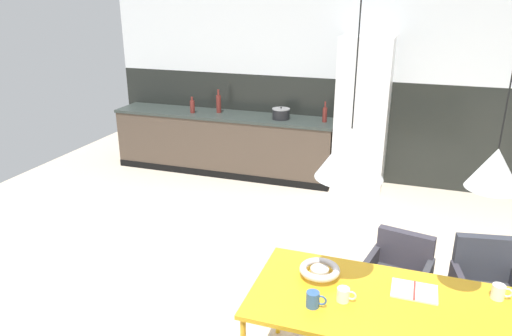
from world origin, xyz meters
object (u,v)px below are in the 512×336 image
(bottle_wine_green, at_px, (325,114))
(pendant_lamp_over_table_far, at_px, (495,168))
(mug_glass_clear, at_px, (344,295))
(mug_wide_latte, at_px, (313,299))
(bottle_oil_tall, at_px, (192,106))
(armchair_facing_counter, at_px, (486,279))
(bottle_vinegar_dark, at_px, (219,103))
(fruit_bowl, at_px, (320,270))
(pendant_lamp_over_table_near, at_px, (350,153))
(refrigerator_column, at_px, (362,116))
(cooking_pot, at_px, (281,114))
(dining_table, at_px, (401,310))
(armchair_corner_seat, at_px, (400,267))
(open_book, at_px, (414,291))
(mug_short_terracotta, at_px, (499,292))

(bottle_wine_green, relative_size, pendant_lamp_over_table_far, 0.22)
(mug_glass_clear, distance_m, mug_wide_latte, 0.21)
(bottle_oil_tall, bearing_deg, bottle_wine_green, 2.98)
(armchair_facing_counter, bearing_deg, bottle_oil_tall, -45.71)
(armchair_facing_counter, distance_m, bottle_vinegar_dark, 4.52)
(fruit_bowl, bearing_deg, armchair_facing_counter, 33.44)
(pendant_lamp_over_table_near, bearing_deg, refrigerator_column, 95.21)
(pendant_lamp_over_table_far, bearing_deg, fruit_bowl, 171.83)
(cooking_pot, xyz_separation_m, pendant_lamp_over_table_far, (2.23, -3.70, 0.72))
(dining_table, height_order, mug_wide_latte, mug_wide_latte)
(bottle_vinegar_dark, bearing_deg, armchair_facing_counter, -39.86)
(refrigerator_column, xyz_separation_m, cooking_pot, (-1.13, -0.02, -0.06))
(fruit_bowl, distance_m, bottle_oil_tall, 4.39)
(armchair_corner_seat, bearing_deg, open_book, 109.54)
(armchair_facing_counter, bearing_deg, mug_glass_clear, 35.52)
(bottle_oil_tall, bearing_deg, armchair_corner_seat, -40.64)
(mug_glass_clear, height_order, bottle_wine_green, bottle_wine_green)
(bottle_vinegar_dark, bearing_deg, bottle_oil_tall, -158.25)
(mug_wide_latte, xyz_separation_m, bottle_vinegar_dark, (-2.32, 3.97, 0.24))
(refrigerator_column, height_order, pendant_lamp_over_table_near, pendant_lamp_over_table_near)
(open_book, bearing_deg, bottle_vinegar_dark, 128.87)
(armchair_corner_seat, relative_size, bottle_wine_green, 2.58)
(mug_short_terracotta, xyz_separation_m, cooking_pot, (-2.42, 3.43, 0.18))
(armchair_facing_counter, distance_m, fruit_bowl, 1.42)
(bottle_oil_tall, height_order, pendant_lamp_over_table_far, pendant_lamp_over_table_far)
(refrigerator_column, distance_m, armchair_corner_seat, 2.95)
(mug_short_terracotta, relative_size, mug_glass_clear, 1.02)
(pendant_lamp_over_table_far, bearing_deg, cooking_pot, 121.11)
(mug_wide_latte, bearing_deg, pendant_lamp_over_table_near, 48.56)
(bottle_vinegar_dark, bearing_deg, mug_glass_clear, -57.16)
(bottle_vinegar_dark, relative_size, pendant_lamp_over_table_near, 0.27)
(cooking_pot, relative_size, pendant_lamp_over_table_near, 0.19)
(armchair_facing_counter, bearing_deg, pendant_lamp_over_table_far, 65.84)
(bottle_vinegar_dark, height_order, pendant_lamp_over_table_near, pendant_lamp_over_table_near)
(bottle_vinegar_dark, relative_size, bottle_oil_tall, 1.43)
(refrigerator_column, height_order, armchair_facing_counter, refrigerator_column)
(pendant_lamp_over_table_far, bearing_deg, mug_short_terracotta, 53.67)
(fruit_bowl, distance_m, pendant_lamp_over_table_near, 0.94)
(armchair_facing_counter, distance_m, bottle_wine_green, 3.41)
(bottle_vinegar_dark, relative_size, pendant_lamp_over_table_far, 0.27)
(fruit_bowl, bearing_deg, cooking_pot, 110.06)
(armchair_corner_seat, xyz_separation_m, fruit_bowl, (-0.52, -0.77, 0.33))
(cooking_pot, xyz_separation_m, pendant_lamp_over_table_near, (1.47, -3.73, 0.73))
(cooking_pot, bearing_deg, bottle_wine_green, 3.06)
(mug_wide_latte, height_order, cooking_pot, cooking_pot)
(pendant_lamp_over_table_far, bearing_deg, armchair_corner_seat, 114.50)
(dining_table, relative_size, mug_glass_clear, 15.42)
(refrigerator_column, height_order, armchair_corner_seat, refrigerator_column)
(mug_wide_latte, bearing_deg, bottle_oil_tall, 125.03)
(fruit_bowl, bearing_deg, dining_table, -14.18)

